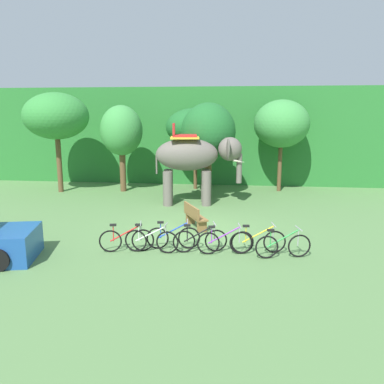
{
  "coord_description": "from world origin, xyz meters",
  "views": [
    {
      "loc": [
        1.48,
        -13.51,
        4.28
      ],
      "look_at": [
        -0.18,
        1.0,
        1.3
      ],
      "focal_mm": 36.7,
      "sensor_mm": 36.0,
      "label": 1
    }
  ],
  "objects": [
    {
      "name": "ground_plane",
      "position": [
        0.0,
        0.0,
        0.0
      ],
      "size": [
        80.0,
        80.0,
        0.0
      ],
      "primitive_type": "plane",
      "color": "#567F47"
    },
    {
      "name": "foliage_hedge",
      "position": [
        0.0,
        12.67,
        2.87
      ],
      "size": [
        36.0,
        6.0,
        5.73
      ],
      "primitive_type": "cube",
      "color": "#28702D",
      "rests_on": "ground"
    },
    {
      "name": "tree_far_right",
      "position": [
        -8.06,
        6.61,
        4.06
      ],
      "size": [
        3.41,
        3.41,
        5.31
      ],
      "color": "brown",
      "rests_on": "ground"
    },
    {
      "name": "tree_right",
      "position": [
        -4.71,
        7.19,
        3.28
      ],
      "size": [
        2.27,
        2.27,
        4.65
      ],
      "color": "brown",
      "rests_on": "ground"
    },
    {
      "name": "tree_left",
      "position": [
        -0.83,
        8.29,
        3.47
      ],
      "size": [
        3.28,
        3.28,
        4.51
      ],
      "color": "brown",
      "rests_on": "ground"
    },
    {
      "name": "tree_center_left",
      "position": [
        0.03,
        6.28,
        3.29
      ],
      "size": [
        2.73,
        2.73,
        4.75
      ],
      "color": "brown",
      "rests_on": "ground"
    },
    {
      "name": "tree_far_left",
      "position": [
        3.83,
        8.2,
        3.66
      ],
      "size": [
        2.96,
        2.96,
        4.95
      ],
      "color": "brown",
      "rests_on": "ground"
    },
    {
      "name": "elephant",
      "position": [
        -0.49,
        4.59,
        2.2
      ],
      "size": [
        4.22,
        2.17,
        3.78
      ],
      "color": "#665E56",
      "rests_on": "ground"
    },
    {
      "name": "bike_red",
      "position": [
        -1.87,
        -2.17,
        0.39
      ],
      "size": [
        1.68,
        0.56,
        0.92
      ],
      "color": "black",
      "rests_on": "ground"
    },
    {
      "name": "bike_white",
      "position": [
        -1.09,
        -2.16,
        0.39
      ],
      "size": [
        1.71,
        0.52,
        0.92
      ],
      "color": "black",
      "rests_on": "ground"
    },
    {
      "name": "bike_blue",
      "position": [
        -0.47,
        -1.75,
        0.39
      ],
      "size": [
        1.7,
        0.52,
        0.92
      ],
      "color": "black",
      "rests_on": "ground"
    },
    {
      "name": "bike_black",
      "position": [
        0.4,
        -1.95,
        0.39
      ],
      "size": [
        1.68,
        0.57,
        0.92
      ],
      "color": "black",
      "rests_on": "ground"
    },
    {
      "name": "bike_purple",
      "position": [
        1.17,
        -2.05,
        0.39
      ],
      "size": [
        1.7,
        0.52,
        0.92
      ],
      "color": "black",
      "rests_on": "ground"
    },
    {
      "name": "bike_yellow",
      "position": [
        2.2,
        -1.83,
        0.39
      ],
      "size": [
        1.7,
        0.52,
        0.92
      ],
      "color": "black",
      "rests_on": "ground"
    },
    {
      "name": "bike_green",
      "position": [
        2.91,
        -2.17,
        0.39
      ],
      "size": [
        1.68,
        0.57,
        0.92
      ],
      "color": "black",
      "rests_on": "ground"
    },
    {
      "name": "wooden_bench",
      "position": [
        -0.05,
        0.6,
        0.48
      ],
      "size": [
        1.05,
        1.52,
        0.89
      ],
      "color": "brown",
      "rests_on": "ground"
    }
  ]
}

